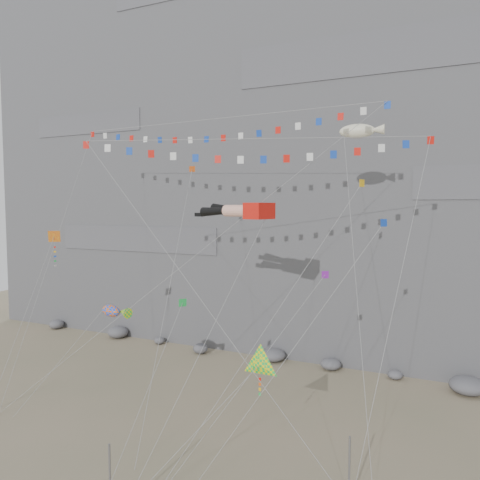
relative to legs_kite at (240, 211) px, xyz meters
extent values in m
plane|color=gray|center=(-1.77, -5.00, -15.57)|extent=(120.00, 120.00, 0.00)
cube|color=slate|center=(-1.77, 27.00, 9.43)|extent=(80.00, 28.00, 50.00)
cylinder|color=gray|center=(10.17, -8.17, -13.64)|extent=(0.12, 0.12, 3.87)
cube|color=red|center=(1.79, -0.47, 0.01)|extent=(1.94, 2.33, 1.19)
cylinder|color=#FBB49C|center=(-0.05, -0.59, 0.01)|extent=(2.18, 1.38, 0.88)
sphere|color=black|center=(-1.02, -0.33, 0.01)|extent=(0.81, 0.81, 0.81)
cone|color=black|center=(-2.17, -0.01, -0.05)|extent=(2.52, 1.34, 0.82)
cube|color=black|center=(-3.72, 0.41, -0.33)|extent=(0.84, 0.54, 0.29)
cylinder|color=#FBB49C|center=(0.26, 0.56, 0.01)|extent=(2.18, 1.38, 0.88)
sphere|color=black|center=(-0.71, 0.83, 0.01)|extent=(0.81, 0.81, 0.81)
cone|color=black|center=(-1.86, 1.14, 0.13)|extent=(2.53, 1.34, 0.88)
cube|color=black|center=(-3.41, 1.56, 0.04)|extent=(0.84, 0.54, 0.29)
cylinder|color=gray|center=(0.72, -7.13, -7.75)|extent=(0.03, 0.03, 20.58)
cylinder|color=gray|center=(-10.32, -2.29, -3.86)|extent=(0.03, 0.03, 29.10)
cylinder|color=gray|center=(5.92, -4.75, -5.19)|extent=(0.03, 0.03, 23.46)
cylinder|color=gray|center=(-15.65, -6.76, -8.83)|extent=(0.03, 0.03, 14.75)
cylinder|color=gray|center=(-12.37, -5.79, -11.72)|extent=(0.03, 0.03, 10.54)
cube|color=gray|center=(-15.01, -8.30, -15.52)|extent=(0.16, 0.16, 0.10)
cylinder|color=gray|center=(1.86, -9.84, -12.39)|extent=(0.03, 0.03, 10.59)
cylinder|color=gray|center=(9.43, -0.66, -4.64)|extent=(0.03, 0.03, 25.37)
cylinder|color=gray|center=(-4.07, -3.65, -6.00)|extent=(0.03, 0.03, 23.42)
cube|color=gray|center=(-2.27, -10.21, -15.52)|extent=(0.16, 0.16, 0.10)
cylinder|color=gray|center=(3.56, -5.49, -9.95)|extent=(0.03, 0.03, 16.22)
cylinder|color=gray|center=(-2.63, -8.01, -11.00)|extent=(0.03, 0.03, 11.95)
cylinder|color=gray|center=(4.44, -4.50, -6.74)|extent=(0.03, 0.03, 24.43)
cylinder|color=gray|center=(6.36, -6.29, -8.08)|extent=(0.03, 0.03, 18.93)
camera|label=1|loc=(14.86, -32.12, 0.43)|focal=35.00mm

